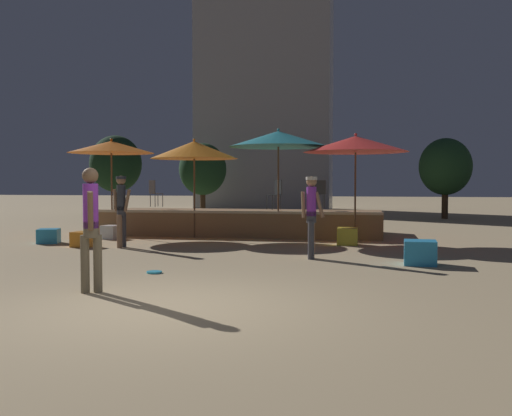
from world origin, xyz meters
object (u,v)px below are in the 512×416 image
(cube_seat_3, at_px, (83,239))
(frisbee_disc, at_px, (154,272))
(cube_seat_4, at_px, (420,253))
(person_2, at_px, (311,212))
(cube_seat_2, at_px, (111,232))
(patio_umbrella_3, at_px, (111,147))
(cube_seat_1, at_px, (49,236))
(patio_umbrella_1, at_px, (356,144))
(cube_seat_0, at_px, (348,236))
(person_0, at_px, (91,223))
(background_tree_1, at_px, (445,167))
(patio_umbrella_2, at_px, (278,139))
(background_tree_2, at_px, (203,169))
(patio_umbrella_0, at_px, (194,150))
(person_1, at_px, (121,207))
(bistro_chair_1, at_px, (320,191))
(background_tree_0, at_px, (116,164))
(bistro_chair_0, at_px, (154,191))
(bistro_chair_2, at_px, (276,192))

(cube_seat_3, relative_size, frisbee_disc, 1.95)
(cube_seat_4, height_order, person_2, person_2)
(frisbee_disc, bearing_deg, cube_seat_2, 121.85)
(patio_umbrella_3, height_order, cube_seat_1, patio_umbrella_3)
(patio_umbrella_1, xyz_separation_m, cube_seat_0, (-0.17, -0.94, -2.46))
(person_0, distance_m, frisbee_disc, 2.16)
(patio_umbrella_1, height_order, background_tree_1, background_tree_1)
(patio_umbrella_2, xyz_separation_m, background_tree_2, (-5.98, 12.67, -0.55))
(frisbee_disc, bearing_deg, patio_umbrella_3, 120.72)
(cube_seat_0, bearing_deg, patio_umbrella_0, 165.94)
(person_0, bearing_deg, patio_umbrella_0, 70.78)
(cube_seat_3, height_order, person_1, person_1)
(patio_umbrella_0, distance_m, frisbee_disc, 7.10)
(patio_umbrella_2, xyz_separation_m, person_0, (-1.47, -8.48, -1.85))
(bistro_chair_1, bearing_deg, background_tree_0, -51.09)
(patio_umbrella_0, bearing_deg, person_0, -83.08)
(patio_umbrella_3, xyz_separation_m, background_tree_0, (-4.76, 10.58, -0.15))
(background_tree_1, xyz_separation_m, background_tree_2, (-11.92, 2.26, 0.00))
(bistro_chair_0, xyz_separation_m, background_tree_1, (10.51, 8.33, 0.98))
(cube_seat_0, xyz_separation_m, bistro_chair_0, (-6.60, 3.29, 1.12))
(bistro_chair_0, height_order, background_tree_2, background_tree_2)
(patio_umbrella_1, bearing_deg, person_0, -114.03)
(patio_umbrella_3, height_order, person_2, patio_umbrella_3)
(bistro_chair_1, distance_m, bistro_chair_2, 1.72)
(patio_umbrella_1, relative_size, person_0, 1.62)
(background_tree_0, bearing_deg, person_0, -66.13)
(cube_seat_2, bearing_deg, cube_seat_4, -23.75)
(cube_seat_4, xyz_separation_m, bistro_chair_0, (-8.13, 6.66, 1.11))
(cube_seat_0, xyz_separation_m, frisbee_disc, (-3.25, -5.38, -0.20))
(cube_seat_1, bearing_deg, patio_umbrella_0, 33.92)
(patio_umbrella_2, relative_size, cube_seat_0, 6.03)
(background_tree_1, bearing_deg, cube_seat_3, -127.95)
(person_0, bearing_deg, frisbee_disc, 56.63)
(patio_umbrella_3, distance_m, cube_seat_4, 10.12)
(patio_umbrella_0, distance_m, background_tree_0, 12.96)
(person_2, distance_m, bistro_chair_1, 6.32)
(patio_umbrella_0, relative_size, person_2, 1.66)
(person_0, bearing_deg, person_2, 30.93)
(bistro_chair_2, bearing_deg, person_2, -26.17)
(frisbee_disc, distance_m, background_tree_1, 18.58)
(cube_seat_0, bearing_deg, person_2, -102.89)
(patio_umbrella_0, height_order, person_1, patio_umbrella_0)
(patio_umbrella_2, distance_m, person_2, 4.73)
(cube_seat_0, distance_m, person_1, 5.84)
(patio_umbrella_0, xyz_separation_m, background_tree_2, (-3.49, 12.75, -0.26))
(patio_umbrella_3, xyz_separation_m, cube_seat_4, (8.69, -4.56, -2.46))
(person_1, xyz_separation_m, frisbee_disc, (2.27, -3.64, -1.01))
(person_2, distance_m, bistro_chair_2, 5.35)
(patio_umbrella_1, height_order, frisbee_disc, patio_umbrella_1)
(background_tree_0, distance_m, background_tree_2, 4.45)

